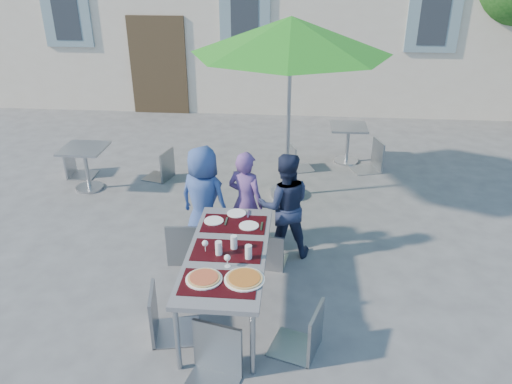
# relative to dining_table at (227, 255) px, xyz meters

# --- Properties ---
(ground) EXTENTS (90.00, 90.00, 0.00)m
(ground) POSITION_rel_dining_table_xyz_m (-0.57, -0.43, -0.70)
(ground) COLOR #4C4C4E
(ground) RESTS_ON ground
(dining_table) EXTENTS (0.80, 1.85, 0.76)m
(dining_table) POSITION_rel_dining_table_xyz_m (0.00, 0.00, 0.00)
(dining_table) COLOR #49494E
(dining_table) RESTS_ON ground
(pizza_near_left) EXTENTS (0.34, 0.34, 0.03)m
(pizza_near_left) POSITION_rel_dining_table_xyz_m (-0.15, -0.51, 0.07)
(pizza_near_left) COLOR white
(pizza_near_left) RESTS_ON dining_table
(pizza_near_right) EXTENTS (0.38, 0.38, 0.03)m
(pizza_near_right) POSITION_rel_dining_table_xyz_m (0.23, -0.48, 0.07)
(pizza_near_right) COLOR white
(pizza_near_right) RESTS_ON dining_table
(glassware) EXTENTS (0.51, 0.39, 0.15)m
(glassware) POSITION_rel_dining_table_xyz_m (0.04, -0.07, 0.13)
(glassware) COLOR silver
(glassware) RESTS_ON dining_table
(place_settings) EXTENTS (0.67, 0.49, 0.01)m
(place_settings) POSITION_rel_dining_table_xyz_m (-0.02, 0.63, 0.06)
(place_settings) COLOR white
(place_settings) RESTS_ON dining_table
(child_0) EXTENTS (0.79, 0.67, 1.39)m
(child_0) POSITION_rel_dining_table_xyz_m (-0.47, 1.23, -0.00)
(child_0) COLOR #314886
(child_0) RESTS_ON ground
(child_1) EXTENTS (0.58, 0.50, 1.34)m
(child_1) POSITION_rel_dining_table_xyz_m (0.06, 1.25, -0.03)
(child_1) COLOR #603E7F
(child_1) RESTS_ON ground
(child_2) EXTENTS (0.71, 0.47, 1.36)m
(child_2) POSITION_rel_dining_table_xyz_m (0.54, 1.18, -0.02)
(child_2) COLOR #1C233E
(child_2) RESTS_ON ground
(chair_0) EXTENTS (0.50, 0.50, 1.04)m
(chair_0) POSITION_rel_dining_table_xyz_m (-0.64, 0.90, -0.08)
(chair_0) COLOR gray
(chair_0) RESTS_ON ground
(chair_1) EXTENTS (0.53, 0.53, 0.99)m
(chair_1) POSITION_rel_dining_table_xyz_m (-0.05, 0.94, -0.12)
(chair_1) COLOR gray
(chair_1) RESTS_ON ground
(chair_2) EXTENTS (0.45, 0.46, 0.90)m
(chair_2) POSITION_rel_dining_table_xyz_m (0.37, 0.87, -0.17)
(chair_2) COLOR #90949B
(chair_2) RESTS_ON ground
(chair_3) EXTENTS (0.53, 0.52, 1.01)m
(chair_3) POSITION_rel_dining_table_xyz_m (-0.58, -0.43, -0.10)
(chair_3) COLOR gray
(chair_3) RESTS_ON ground
(chair_4) EXTENTS (0.55, 0.55, 0.98)m
(chair_4) POSITION_rel_dining_table_xyz_m (0.81, -0.54, -0.12)
(chair_4) COLOR gray
(chair_4) RESTS_ON ground
(chair_5) EXTENTS (0.57, 0.57, 1.06)m
(chair_5) POSITION_rel_dining_table_xyz_m (-0.00, -0.99, -0.07)
(chair_5) COLOR gray
(chair_5) RESTS_ON ground
(patio_umbrella) EXTENTS (2.82, 2.82, 2.70)m
(patio_umbrella) POSITION_rel_dining_table_xyz_m (0.53, 2.84, 1.74)
(patio_umbrella) COLOR #B4B6BC
(patio_umbrella) RESTS_ON ground
(cafe_table_0) EXTENTS (0.67, 0.67, 0.71)m
(cafe_table_0) POSITION_rel_dining_table_xyz_m (-2.67, 2.81, -0.22)
(cafe_table_0) COLOR #B4B6BC
(cafe_table_0) RESTS_ON ground
(bg_chair_l_0) EXTENTS (0.45, 0.44, 0.95)m
(bg_chair_l_0) POSITION_rel_dining_table_xyz_m (-3.08, 3.30, -0.14)
(bg_chair_l_0) COLOR #93979E
(bg_chair_l_0) RESTS_ON ground
(bg_chair_r_0) EXTENTS (0.53, 0.52, 0.96)m
(bg_chair_r_0) POSITION_rel_dining_table_xyz_m (-1.58, 3.31, -0.14)
(bg_chair_r_0) COLOR gray
(bg_chair_r_0) RESTS_ON ground
(cafe_table_1) EXTENTS (0.64, 0.64, 0.69)m
(cafe_table_1) POSITION_rel_dining_table_xyz_m (1.57, 4.32, -0.25)
(cafe_table_1) COLOR #B4B6BC
(cafe_table_1) RESTS_ON ground
(bg_chair_l_1) EXTENTS (0.49, 0.49, 0.86)m
(bg_chair_l_1) POSITION_rel_dining_table_xyz_m (0.68, 3.89, -0.20)
(bg_chair_l_1) COLOR #93999E
(bg_chair_l_1) RESTS_ON ground
(bg_chair_r_1) EXTENTS (0.56, 0.55, 1.01)m
(bg_chair_r_1) POSITION_rel_dining_table_xyz_m (1.98, 4.00, -0.10)
(bg_chair_r_1) COLOR #939A9E
(bg_chair_r_1) RESTS_ON ground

